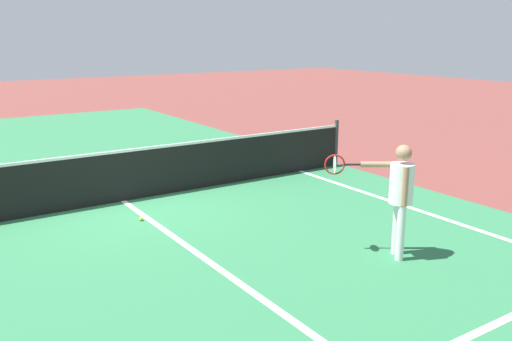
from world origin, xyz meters
TOP-DOWN VIEW (x-y plane):
  - ground_plane at (0.00, 0.00)m, footprint 60.00×60.00m
  - court_surface_inbounds at (0.00, 0.00)m, footprint 10.62×24.40m
  - line_center_service at (0.00, -3.20)m, footprint 0.10×6.40m
  - net at (0.00, 0.00)m, footprint 10.41×0.09m
  - player_near at (2.23, -4.55)m, footprint 0.93×0.91m
  - tennis_ball_near_net at (-0.13, -1.21)m, footprint 0.07×0.07m

SIDE VIEW (x-z plane):
  - ground_plane at x=0.00m, z-range 0.00..0.00m
  - court_surface_inbounds at x=0.00m, z-range 0.00..0.00m
  - line_center_service at x=0.00m, z-range 0.00..0.01m
  - tennis_ball_near_net at x=-0.13m, z-range 0.00..0.07m
  - net at x=0.00m, z-range -0.04..1.03m
  - player_near at x=2.23m, z-range 0.19..1.76m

